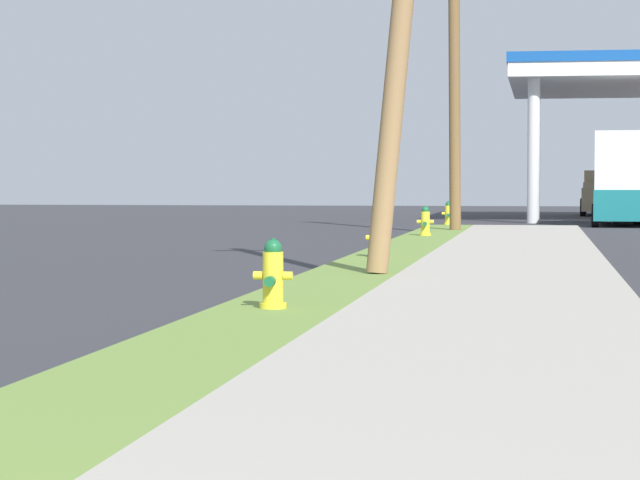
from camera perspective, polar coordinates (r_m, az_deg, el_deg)
The scene contains 8 objects.
fire_hydrant_second at distance 14.28m, azimuth -2.00°, elevation -1.61°, with size 0.42×0.38×0.74m.
fire_hydrant_third at distance 24.03m, azimuth 2.45°, elevation 0.05°, with size 0.42×0.37×0.74m.
fire_hydrant_fourth at distance 33.75m, azimuth 4.48°, elevation 0.74°, with size 0.42×0.37×0.74m.
fire_hydrant_fifth at distance 42.49m, azimuth 5.45°, elevation 1.09°, with size 0.42×0.38×0.74m.
utility_pole_background at distance 38.12m, azimuth 5.70°, elevation 7.81°, with size 1.40×0.34×9.62m.
car_white_by_near_pump at distance 53.76m, azimuth 13.05°, elevation 1.62°, with size 2.22×4.62×1.57m.
truck_tan_at_forecourt at distance 60.56m, azimuth 11.98°, elevation 1.90°, with size 2.33×5.48×1.97m.
truck_teal_on_apron at distance 46.71m, azimuth 12.79°, elevation 2.44°, with size 2.46×6.50×3.11m.
Camera 1 is at (3.47, -2.30, 1.46)m, focal length 75.68 mm.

